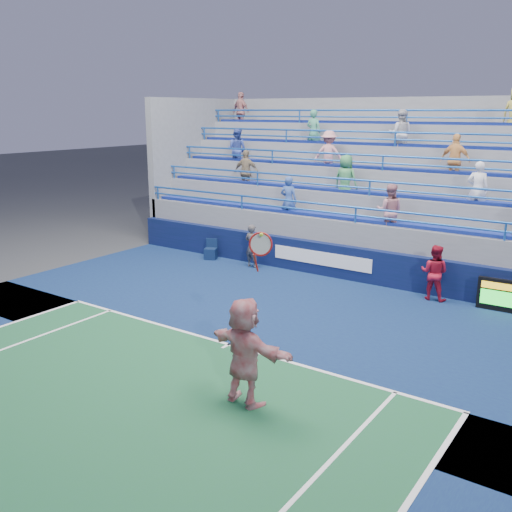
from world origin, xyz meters
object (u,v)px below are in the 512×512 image
Objects in this scene: line_judge at (252,246)px; judge_chair at (211,253)px; tennis_player at (245,351)px; ball_girl at (434,273)px; serve_speed_board at (502,296)px.

judge_chair is at bearing 0.93° from line_judge.
judge_chair is 0.23× the size of tennis_player.
tennis_player is 2.04× the size of ball_girl.
judge_chair is 0.46× the size of ball_girl.
serve_speed_board is 8.57m from tennis_player.
judge_chair is 1.96m from line_judge.
line_judge is (-8.21, -0.19, 0.31)m from serve_speed_board.
tennis_player reaches higher than serve_speed_board.
serve_speed_board is 1.91m from ball_girl.
tennis_player reaches higher than judge_chair.
line_judge is (-5.39, 7.88, -0.28)m from tennis_player.
ball_girl reaches higher than serve_speed_board.
line_judge reaches higher than judge_chair.
line_judge is (1.89, -0.05, 0.53)m from judge_chair.
judge_chair is 8.25m from ball_girl.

